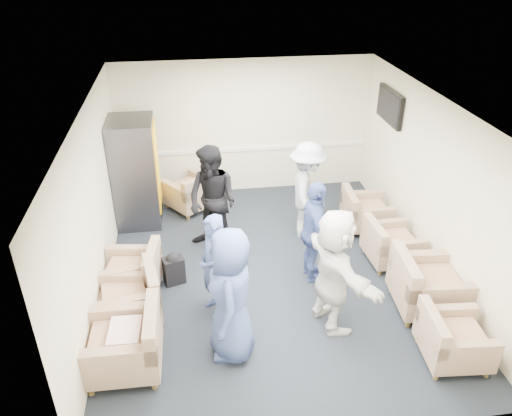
{
  "coord_description": "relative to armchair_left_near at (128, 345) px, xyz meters",
  "views": [
    {
      "loc": [
        -1.13,
        -6.33,
        4.74
      ],
      "look_at": [
        -0.18,
        0.2,
        1.08
      ],
      "focal_mm": 35.0,
      "sensor_mm": 36.0,
      "label": 1
    }
  ],
  "objects": [
    {
      "name": "floor",
      "position": [
        2.02,
        1.69,
        -0.36
      ],
      "size": [
        6.0,
        6.0,
        0.0
      ],
      "primitive_type": "plane",
      "color": "black",
      "rests_on": "ground"
    },
    {
      "name": "ceiling",
      "position": [
        2.02,
        1.69,
        2.34
      ],
      "size": [
        6.0,
        6.0,
        0.0
      ],
      "primitive_type": "plane",
      "rotation": [
        3.14,
        0.0,
        0.0
      ],
      "color": "silver",
      "rests_on": "back_wall"
    },
    {
      "name": "back_wall",
      "position": [
        2.02,
        4.69,
        0.99
      ],
      "size": [
        5.0,
        0.02,
        2.7
      ],
      "primitive_type": "cube",
      "color": "beige",
      "rests_on": "floor"
    },
    {
      "name": "front_wall",
      "position": [
        2.02,
        -1.31,
        0.99
      ],
      "size": [
        5.0,
        0.02,
        2.7
      ],
      "primitive_type": "cube",
      "color": "beige",
      "rests_on": "floor"
    },
    {
      "name": "left_wall",
      "position": [
        -0.48,
        1.69,
        0.99
      ],
      "size": [
        0.02,
        6.0,
        2.7
      ],
      "primitive_type": "cube",
      "color": "beige",
      "rests_on": "floor"
    },
    {
      "name": "right_wall",
      "position": [
        4.52,
        1.69,
        0.99
      ],
      "size": [
        0.02,
        6.0,
        2.7
      ],
      "primitive_type": "cube",
      "color": "beige",
      "rests_on": "floor"
    },
    {
      "name": "chair_rail",
      "position": [
        2.02,
        4.67,
        0.54
      ],
      "size": [
        4.98,
        0.04,
        0.06
      ],
      "primitive_type": "cube",
      "color": "white",
      "rests_on": "back_wall"
    },
    {
      "name": "tv",
      "position": [
        4.46,
        3.49,
        1.69
      ],
      "size": [
        0.1,
        1.0,
        0.58
      ],
      "color": "black",
      "rests_on": "right_wall"
    },
    {
      "name": "armchair_left_near",
      "position": [
        0.0,
        0.0,
        0.0
      ],
      "size": [
        0.92,
        0.92,
        0.72
      ],
      "rotation": [
        0.0,
        0.0,
        -1.59
      ],
      "color": "#957860",
      "rests_on": "floor"
    },
    {
      "name": "armchair_left_mid",
      "position": [
        -0.02,
        0.94,
        -0.03
      ],
      "size": [
        0.94,
        0.94,
        0.65
      ],
      "rotation": [
        0.0,
        0.0,
        -1.4
      ],
      "color": "#957860",
      "rests_on": "floor"
    },
    {
      "name": "armchair_left_far",
      "position": [
        -0.02,
        1.5,
        -0.04
      ],
      "size": [
        0.91,
        0.91,
        0.64
      ],
      "rotation": [
        0.0,
        0.0,
        -1.72
      ],
      "color": "#957860",
      "rests_on": "floor"
    },
    {
      "name": "armchair_right_near",
      "position": [
        3.94,
        -0.43,
        -0.05
      ],
      "size": [
        0.84,
        0.84,
        0.62
      ],
      "rotation": [
        0.0,
        0.0,
        1.49
      ],
      "color": "#957860",
      "rests_on": "floor"
    },
    {
      "name": "armchair_right_midnear",
      "position": [
        4.04,
        0.56,
        0.01
      ],
      "size": [
        1.01,
        1.01,
        0.74
      ],
      "rotation": [
        0.0,
        0.0,
        1.49
      ],
      "color": "#957860",
      "rests_on": "floor"
    },
    {
      "name": "armchair_right_midfar",
      "position": [
        3.99,
        1.72,
        -0.05
      ],
      "size": [
        0.82,
        0.82,
        0.63
      ],
      "rotation": [
        0.0,
        0.0,
        1.62
      ],
      "color": "#957860",
      "rests_on": "floor"
    },
    {
      "name": "armchair_right_far",
      "position": [
        3.93,
        2.8,
        -0.05
      ],
      "size": [
        0.83,
        0.83,
        0.63
      ],
      "rotation": [
        0.0,
        0.0,
        1.51
      ],
      "color": "#957860",
      "rests_on": "floor"
    },
    {
      "name": "armchair_corner",
      "position": [
        0.9,
        3.98,
        -0.03
      ],
      "size": [
        1.14,
        1.14,
        0.65
      ],
      "rotation": [
        0.0,
        0.0,
        3.78
      ],
      "color": "#957860",
      "rests_on": "floor"
    },
    {
      "name": "vending_machine",
      "position": [
        -0.07,
        3.68,
        0.62
      ],
      "size": [
        0.79,
        0.93,
        1.96
      ],
      "color": "#4A4A51",
      "rests_on": "floor"
    },
    {
      "name": "backpack",
      "position": [
        0.54,
        1.66,
        -0.09
      ],
      "size": [
        0.36,
        0.3,
        0.52
      ],
      "rotation": [
        0.0,
        0.0,
        0.31
      ],
      "color": "black",
      "rests_on": "floor"
    },
    {
      "name": "pillow",
      "position": [
        -0.01,
        0.0,
        0.19
      ],
      "size": [
        0.39,
        0.5,
        0.14
      ],
      "primitive_type": "cube",
      "rotation": [
        0.0,
        0.0,
        -1.62
      ],
      "color": "white",
      "rests_on": "armchair_left_near"
    },
    {
      "name": "person_front_left",
      "position": [
        1.28,
        0.1,
        0.54
      ],
      "size": [
        0.68,
        0.95,
        1.8
      ],
      "primitive_type": "imported",
      "rotation": [
        0.0,
        0.0,
        -1.7
      ],
      "color": "#3C5191",
      "rests_on": "floor"
    },
    {
      "name": "person_mid_left",
      "position": [
        1.11,
        0.9,
        0.41
      ],
      "size": [
        0.53,
        0.65,
        1.55
      ],
      "primitive_type": "imported",
      "rotation": [
        0.0,
        0.0,
        -1.24
      ],
      "color": "#3C5191",
      "rests_on": "floor"
    },
    {
      "name": "person_back_left",
      "position": [
        1.22,
        2.49,
        0.57
      ],
      "size": [
        1.14,
        1.13,
        1.86
      ],
      "primitive_type": "imported",
      "rotation": [
        0.0,
        0.0,
        -0.74
      ],
      "color": "black",
      "rests_on": "floor"
    },
    {
      "name": "person_back_right",
      "position": [
        2.84,
        2.73,
        0.51
      ],
      "size": [
        0.84,
        1.22,
        1.74
      ],
      "primitive_type": "imported",
      "rotation": [
        0.0,
        0.0,
        1.39
      ],
      "color": "silver",
      "rests_on": "floor"
    },
    {
      "name": "person_mid_right",
      "position": [
        2.66,
        1.48,
        0.46
      ],
      "size": [
        0.42,
        0.97,
        1.65
      ],
      "primitive_type": "imported",
      "rotation": [
        0.0,
        0.0,
        1.59
      ],
      "color": "#3C5191",
      "rests_on": "floor"
    },
    {
      "name": "person_front_right",
      "position": [
        2.66,
        0.43,
        0.52
      ],
      "size": [
        0.89,
        1.72,
        1.77
      ],
      "primitive_type": "imported",
      "rotation": [
        0.0,
        0.0,
        1.81
      ],
      "color": "silver",
      "rests_on": "floor"
    }
  ]
}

